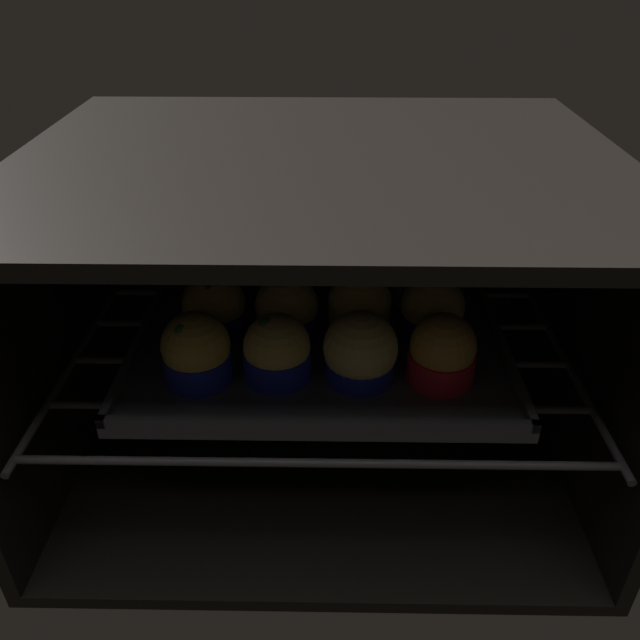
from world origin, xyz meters
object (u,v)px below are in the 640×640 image
object	(u,v)px
baking_tray	(320,338)
muffin_row2_col3	(420,277)
muffin_row1_col2	(360,306)
muffin_row0_col1	(277,351)
muffin_row1_col0	(215,309)
muffin_row0_col2	(360,352)
muffin_row2_col0	(224,275)
muffin_row2_col2	(355,275)
muffin_row0_col0	(196,351)
muffin_row1_col3	(432,311)
muffin_row2_col1	(289,273)
muffin_row0_col3	(442,352)
muffin_row1_col1	(287,310)

from	to	relation	value
baking_tray	muffin_row2_col3	bearing A→B (deg)	33.88
muffin_row1_col2	muffin_row2_col3	bearing A→B (deg)	45.34
muffin_row0_col1	muffin_row1_col0	bearing A→B (deg)	132.87
muffin_row0_col2	muffin_row2_col3	xyz separation A→B (cm)	(7.74, 15.86, 0.02)
muffin_row2_col0	muffin_row2_col2	size ratio (longest dim) A/B	0.91
baking_tray	muffin_row2_col0	size ratio (longest dim) A/B	5.55
baking_tray	muffin_row0_col0	distance (cm)	15.13
muffin_row0_col0	muffin_row1_col3	world-z (taller)	same
muffin_row0_col2	muffin_row0_col1	bearing A→B (deg)	179.28
muffin_row2_col2	muffin_row0_col0	bearing A→B (deg)	-135.13
muffin_row0_col1	muffin_row2_col0	xyz separation A→B (cm)	(-7.61, 15.83, 0.09)
muffin_row0_col1	muffin_row2_col0	size ratio (longest dim) A/B	0.96
muffin_row2_col0	muffin_row2_col1	size ratio (longest dim) A/B	0.90
muffin_row0_col1	muffin_row0_col3	xyz separation A→B (cm)	(16.33, -0.14, 0.18)
muffin_row1_col3	muffin_row2_col1	bearing A→B (deg)	153.27
baking_tray	muffin_row1_col1	size ratio (longest dim) A/B	5.14
baking_tray	muffin_row2_col0	distance (cm)	14.68
baking_tray	muffin_row1_col2	xyz separation A→B (cm)	(4.35, 0.36, 3.91)
muffin_row2_col2	muffin_row0_col2	bearing A→B (deg)	-89.88
baking_tray	muffin_row0_col0	xyz separation A→B (cm)	(-12.06, -8.31, 3.78)
muffin_row0_col3	muffin_row0_col2	bearing A→B (deg)	179.75
muffin_row0_col2	muffin_row2_col0	xyz separation A→B (cm)	(-15.88, 15.93, -0.00)
muffin_row0_col2	muffin_row1_col0	distance (cm)	17.77
muffin_row0_col1	muffin_row1_col3	distance (cm)	18.17
muffin_row0_col1	muffin_row0_col2	world-z (taller)	muffin_row0_col2
muffin_row0_col0	muffin_row1_col0	size ratio (longest dim) A/B	1.04
muffin_row1_col2	muffin_row2_col3	size ratio (longest dim) A/B	1.04
muffin_row1_col2	muffin_row2_col0	xyz separation A→B (cm)	(-16.11, 7.67, -0.33)
muffin_row0_col0	muffin_row2_col1	size ratio (longest dim) A/B	0.91
muffin_row0_col2	muffin_row2_col2	distance (cm)	15.66
baking_tray	muffin_row0_col0	world-z (taller)	muffin_row0_col0
muffin_row2_col1	muffin_row2_col2	distance (cm)	7.98
muffin_row1_col0	muffin_row1_col2	distance (cm)	16.01
muffin_row2_col1	muffin_row1_col0	bearing A→B (deg)	-134.82
muffin_row2_col2	muffin_row2_col0	bearing A→B (deg)	179.01
muffin_row2_col2	muffin_row2_col3	world-z (taller)	muffin_row2_col2
muffin_row0_col0	muffin_row2_col1	distance (cm)	18.34
muffin_row0_col3	muffin_row2_col0	world-z (taller)	same
muffin_row0_col0	muffin_row2_col0	size ratio (longest dim) A/B	1.01
baking_tray	muffin_row2_col0	world-z (taller)	muffin_row2_col0
muffin_row0_col3	muffin_row1_col2	size ratio (longest dim) A/B	0.93
muffin_row1_col1	muffin_row2_col3	distance (cm)	17.47
muffin_row0_col2	muffin_row0_col3	xyz separation A→B (cm)	(8.06, -0.04, 0.08)
muffin_row0_col2	muffin_row0_col3	bearing A→B (deg)	-0.25
muffin_row0_col0	muffin_row2_col0	distance (cm)	16.34
muffin_row1_col3	muffin_row1_col1	bearing A→B (deg)	-179.84
muffin_row1_col2	muffin_row2_col0	world-z (taller)	muffin_row1_col2
muffin_row0_col2	muffin_row1_col1	world-z (taller)	muffin_row1_col1
baking_tray	muffin_row1_col3	bearing A→B (deg)	-0.16
baking_tray	muffin_row0_col2	xyz separation A→B (cm)	(4.12, -7.90, 3.59)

